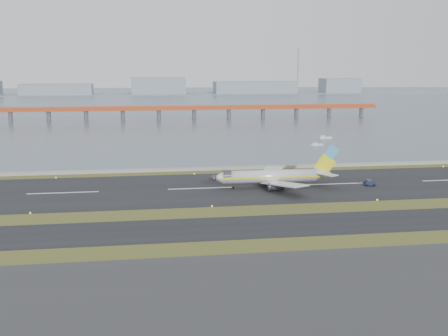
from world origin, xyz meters
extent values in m
plane|color=#394418|center=(0.00, 0.00, 0.00)|extent=(1000.00, 1000.00, 0.00)
cube|color=#313134|center=(0.00, -55.00, 0.05)|extent=(1000.00, 50.00, 0.10)
cube|color=black|center=(0.00, -12.00, 0.05)|extent=(1000.00, 18.00, 0.10)
cube|color=black|center=(0.00, 30.00, 0.05)|extent=(1000.00, 45.00, 0.10)
cube|color=gray|center=(0.00, 60.00, 0.50)|extent=(1000.00, 2.50, 1.00)
cube|color=#4D5C6E|center=(0.00, 460.00, 0.00)|extent=(1400.00, 800.00, 1.30)
cube|color=#A33E1C|center=(20.00, 250.00, 7.50)|extent=(260.00, 5.00, 1.60)
cube|color=#A33E1C|center=(20.00, 250.00, 9.00)|extent=(260.00, 0.40, 1.40)
cylinder|color=#4C4C51|center=(-76.00, 250.00, 3.00)|extent=(2.80, 2.80, 7.00)
cylinder|color=#4C4C51|center=(20.00, 250.00, 3.00)|extent=(2.80, 2.80, 7.00)
cylinder|color=#4C4C51|center=(116.00, 250.00, 3.00)|extent=(2.80, 2.80, 7.00)
cube|color=gray|center=(0.00, 620.00, 0.00)|extent=(1400.00, 80.00, 1.00)
cube|color=gray|center=(-120.00, 620.00, 7.00)|extent=(90.00, 35.00, 14.00)
cube|color=gray|center=(10.00, 620.00, 11.00)|extent=(70.00, 35.00, 22.00)
cube|color=gray|center=(140.00, 620.00, 8.00)|extent=(110.00, 35.00, 16.00)
cube|color=gray|center=(260.00, 620.00, 10.00)|extent=(50.00, 35.00, 20.00)
cylinder|color=gray|center=(200.00, 620.00, 30.00)|extent=(1.80, 1.80, 60.00)
cylinder|color=silver|center=(20.15, 28.02, 3.50)|extent=(28.00, 3.80, 3.80)
cone|color=silver|center=(4.55, 28.02, 3.50)|extent=(3.20, 3.80, 3.80)
cone|color=silver|center=(36.35, 28.02, 3.80)|extent=(5.00, 3.80, 3.80)
cube|color=yellow|center=(20.15, 26.10, 3.50)|extent=(31.00, 0.06, 0.45)
cube|color=yellow|center=(20.15, 29.94, 3.50)|extent=(31.00, 0.06, 0.45)
cube|color=silver|center=(22.35, 19.52, 2.80)|extent=(11.31, 15.89, 1.66)
cube|color=silver|center=(22.35, 36.52, 2.80)|extent=(11.31, 15.89, 1.66)
cylinder|color=#343338|center=(20.65, 22.02, 1.60)|extent=(4.20, 2.10, 2.10)
cylinder|color=#343338|center=(20.65, 34.02, 1.60)|extent=(4.20, 2.10, 2.10)
cube|color=yellow|center=(37.15, 28.02, 6.70)|extent=(6.80, 0.35, 6.85)
cube|color=#499FCF|center=(39.05, 28.02, 10.40)|extent=(4.85, 0.37, 4.90)
cube|color=silver|center=(36.65, 24.22, 4.30)|extent=(5.64, 6.80, 0.22)
cube|color=silver|center=(36.65, 31.82, 4.30)|extent=(5.64, 6.80, 0.22)
cylinder|color=black|center=(9.15, 28.02, 0.45)|extent=(0.80, 0.28, 0.80)
cylinder|color=black|center=(21.65, 25.22, 0.55)|extent=(1.00, 0.38, 1.00)
cylinder|color=black|center=(21.65, 30.82, 0.55)|extent=(1.00, 0.38, 1.00)
cube|color=#141B37|center=(50.69, 25.88, 0.88)|extent=(3.27, 2.01, 1.18)
cube|color=#343338|center=(50.30, 25.91, 1.67)|extent=(1.49, 1.58, 0.69)
cylinder|color=black|center=(49.56, 25.18, 0.34)|extent=(0.71, 0.35, 0.69)
cylinder|color=black|center=(49.68, 26.75, 0.34)|extent=(0.71, 0.35, 0.69)
cylinder|color=black|center=(51.71, 25.01, 0.34)|extent=(0.71, 0.35, 0.69)
cylinder|color=black|center=(51.83, 26.58, 0.34)|extent=(0.71, 0.35, 0.69)
cube|color=silver|center=(62.64, 113.43, 0.35)|extent=(6.45, 4.05, 0.79)
cube|color=silver|center=(61.41, 112.95, 1.06)|extent=(2.15, 1.95, 0.79)
cube|color=silver|center=(74.93, 137.77, 0.40)|extent=(7.28, 3.42, 0.90)
cube|color=silver|center=(73.46, 137.51, 1.20)|extent=(2.25, 1.93, 0.90)
camera|label=1|loc=(-18.34, -131.64, 35.55)|focal=45.00mm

